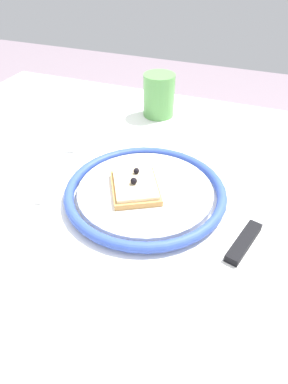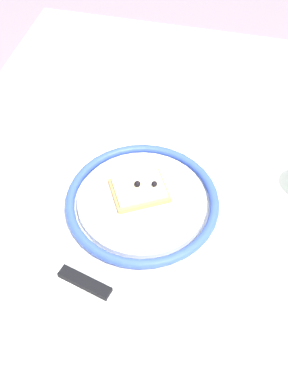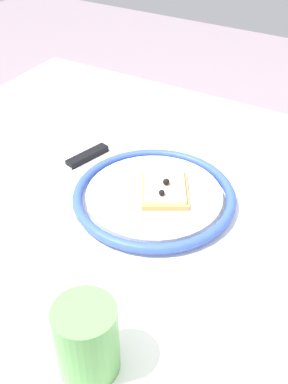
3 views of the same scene
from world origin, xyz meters
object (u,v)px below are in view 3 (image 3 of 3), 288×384
at_px(fork, 254,244).
at_px(cup, 87,339).
at_px(pizza_slice_near, 164,189).
at_px(knife, 74,163).
at_px(plate, 154,196).
at_px(dining_table, 160,250).

xyz_separation_m(fork, cup, (0.10, 0.29, 0.05)).
distance_m(pizza_slice_near, knife, 0.20).
height_order(knife, cup, cup).
relative_size(knife, fork, 1.19).
distance_m(plate, fork, 0.18).
bearing_deg(cup, pizza_slice_near, -77.45).
distance_m(knife, fork, 0.37).
bearing_deg(dining_table, pizza_slice_near, -72.11).
bearing_deg(cup, knife, -50.84).
height_order(knife, fork, knife).
relative_size(pizza_slice_near, cup, 1.22).
bearing_deg(fork, knife, -5.57).
xyz_separation_m(knife, fork, (-0.36, 0.04, -0.00)).
distance_m(pizza_slice_near, cup, 0.32).
bearing_deg(cup, dining_table, -77.92).
height_order(dining_table, plate, plate).
relative_size(dining_table, pizza_slice_near, 9.29).
bearing_deg(plate, pizza_slice_near, -149.58).
xyz_separation_m(plate, cup, (-0.09, 0.31, 0.04)).
relative_size(knife, cup, 2.40).
relative_size(plate, cup, 2.76).
distance_m(dining_table, fork, 0.18).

